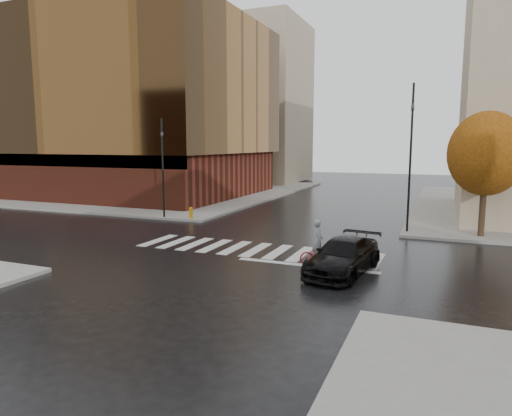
{
  "coord_description": "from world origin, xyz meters",
  "views": [
    {
      "loc": [
        8.05,
        -18.98,
        4.99
      ],
      "look_at": [
        -0.0,
        0.5,
        2.0
      ],
      "focal_mm": 32.0,
      "sensor_mm": 36.0,
      "label": 1
    }
  ],
  "objects": [
    {
      "name": "cyclist",
      "position": [
        3.44,
        -1.0,
        0.65
      ],
      "size": [
        1.76,
        1.24,
        1.9
      ],
      "rotation": [
        0.0,
        0.0,
        2.01
      ],
      "color": "maroon",
      "rests_on": "ground"
    },
    {
      "name": "office_glass",
      "position": [
        -22.0,
        17.99,
        8.28
      ],
      "size": [
        27.0,
        19.0,
        16.0
      ],
      "color": "maroon",
      "rests_on": "sidewalk_nw"
    },
    {
      "name": "sidewalk_nw",
      "position": [
        -21.0,
        21.0,
        0.07
      ],
      "size": [
        30.0,
        30.0,
        0.15
      ],
      "primitive_type": "cube",
      "color": "gray",
      "rests_on": "ground"
    },
    {
      "name": "fire_hydrant",
      "position": [
        -7.06,
        6.5,
        0.56
      ],
      "size": [
        0.27,
        0.27,
        0.75
      ],
      "color": "#CD8C0C",
      "rests_on": "sidewalk_nw"
    },
    {
      "name": "ground",
      "position": [
        0.0,
        0.0,
        0.0
      ],
      "size": [
        120.0,
        120.0,
        0.0
      ],
      "primitive_type": "plane",
      "color": "black",
      "rests_on": "ground"
    },
    {
      "name": "sedan",
      "position": [
        4.62,
        -1.8,
        0.68
      ],
      "size": [
        2.59,
        4.89,
        1.35
      ],
      "primitive_type": "imported",
      "rotation": [
        0.0,
        0.0,
        -0.16
      ],
      "color": "black",
      "rests_on": "ground"
    },
    {
      "name": "traffic_light_ne",
      "position": [
        6.3,
        7.27,
        4.83
      ],
      "size": [
        0.2,
        0.23,
        8.05
      ],
      "rotation": [
        0.0,
        0.0,
        3.31
      ],
      "color": "black",
      "rests_on": "sidewalk_ne"
    },
    {
      "name": "manhole",
      "position": [
        3.32,
        2.0,
        0.01
      ],
      "size": [
        0.59,
        0.59,
        0.01
      ],
      "primitive_type": "cylinder",
      "rotation": [
        0.0,
        0.0,
        0.04
      ],
      "color": "#4C3B1B",
      "rests_on": "ground"
    },
    {
      "name": "crosswalk",
      "position": [
        0.0,
        0.5,
        0.01
      ],
      "size": [
        12.0,
        3.0,
        0.01
      ],
      "primitive_type": "cube",
      "color": "silver",
      "rests_on": "ground"
    },
    {
      "name": "building_nw_far",
      "position": [
        -16.0,
        37.0,
        10.15
      ],
      "size": [
        14.0,
        12.0,
        20.0
      ],
      "primitive_type": "cube",
      "color": "tan",
      "rests_on": "sidewalk_nw"
    },
    {
      "name": "traffic_light_nw",
      "position": [
        -9.0,
        6.3,
        3.75
      ],
      "size": [
        0.2,
        0.19,
        6.46
      ],
      "rotation": [
        0.0,
        0.0,
        -2.0
      ],
      "color": "black",
      "rests_on": "sidewalk_nw"
    },
    {
      "name": "tree_ne_a",
      "position": [
        10.0,
        7.4,
        4.46
      ],
      "size": [
        3.8,
        3.8,
        6.5
      ],
      "color": "#301E15",
      "rests_on": "sidewalk_ne"
    }
  ]
}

